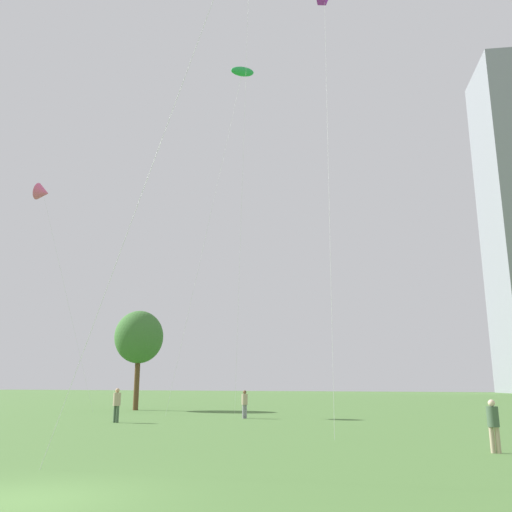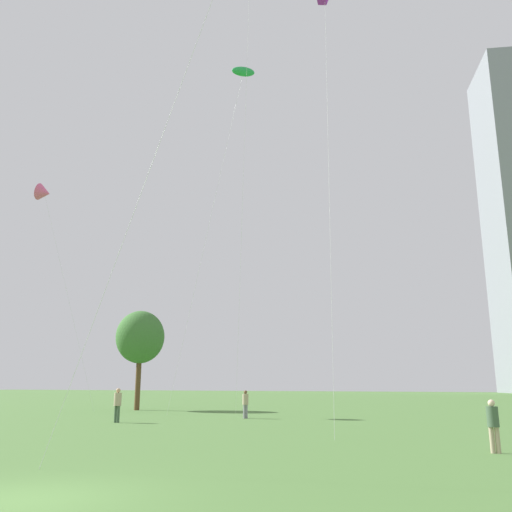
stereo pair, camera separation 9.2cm
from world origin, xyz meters
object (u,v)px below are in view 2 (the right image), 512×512
Objects in this scene: person_standing_0 at (118,403)px; park_tree_1 at (140,337)px; person_standing_4 at (245,402)px; kite_flying_4 at (243,72)px; person_standing_3 at (493,422)px; kite_flying_2 at (44,193)px.

person_standing_0 is 0.23× the size of park_tree_1.
person_standing_4 is at bearing -28.11° from park_tree_1.
person_standing_3 is at bearing -44.45° from kite_flying_4.
person_standing_0 is 8.02m from person_standing_4.
person_standing_4 is 24.33m from kite_flying_2.
kite_flying_2 reaches higher than park_tree_1.
park_tree_1 is at bearing -51.51° from person_standing_0.
person_standing_4 is at bearing -121.96° from person_standing_0.
kite_flying_4 reaches higher than person_standing_0.
kite_flying_2 is 0.70× the size of kite_flying_4.
kite_flying_4 is at bearing 133.91° from person_standing_3.
kite_flying_2 is at bearing -175.92° from kite_flying_4.
park_tree_1 is at bearing -89.28° from person_standing_4.
person_standing_3 is at bearing 75.59° from person_standing_4.
park_tree_1 is (-11.39, 5.13, -19.33)m from kite_flying_4.
person_standing_4 reaches higher than person_standing_3.
person_standing_3 is 33.07m from park_tree_1.
person_standing_3 is 0.06× the size of kite_flying_4.
kite_flying_2 reaches higher than person_standing_4.
person_standing_3 is (19.17, -7.03, -0.14)m from person_standing_0.
person_standing_3 is at bearing -36.86° from park_tree_1.
kite_flying_2 is at bearing -16.68° from person_standing_0.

